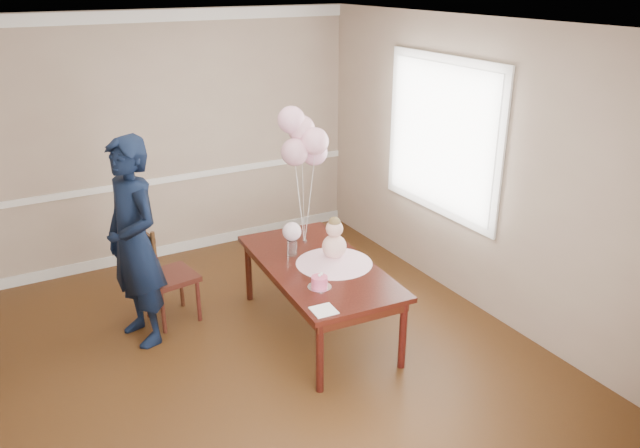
{
  "coord_description": "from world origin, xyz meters",
  "views": [
    {
      "loc": [
        -1.73,
        -4.1,
        3.05
      ],
      "look_at": [
        0.69,
        0.19,
        1.05
      ],
      "focal_mm": 35.0,
      "sensor_mm": 36.0,
      "label": 1
    }
  ],
  "objects_px": {
    "dining_table_top": "(318,266)",
    "woman": "(134,243)",
    "birthday_cake": "(319,282)",
    "dining_chair_seat": "(170,277)"
  },
  "relations": [
    {
      "from": "dining_chair_seat",
      "to": "woman",
      "type": "relative_size",
      "value": 0.23
    },
    {
      "from": "birthday_cake",
      "to": "dining_chair_seat",
      "type": "distance_m",
      "value": 1.54
    },
    {
      "from": "woman",
      "to": "birthday_cake",
      "type": "bearing_deg",
      "value": 34.84
    },
    {
      "from": "woman",
      "to": "dining_table_top",
      "type": "bearing_deg",
      "value": 50.7
    },
    {
      "from": "birthday_cake",
      "to": "woman",
      "type": "bearing_deg",
      "value": 139.0
    },
    {
      "from": "dining_table_top",
      "to": "dining_chair_seat",
      "type": "relative_size",
      "value": 4.14
    },
    {
      "from": "dining_chair_seat",
      "to": "woman",
      "type": "xyz_separation_m",
      "value": [
        -0.32,
        -0.18,
        0.48
      ]
    },
    {
      "from": "dining_table_top",
      "to": "woman",
      "type": "distance_m",
      "value": 1.59
    },
    {
      "from": "dining_table_top",
      "to": "birthday_cake",
      "type": "relative_size",
      "value": 13.33
    },
    {
      "from": "dining_table_top",
      "to": "woman",
      "type": "xyz_separation_m",
      "value": [
        -1.41,
        0.66,
        0.28
      ]
    }
  ]
}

